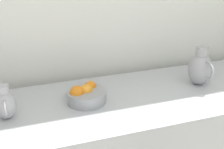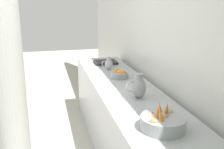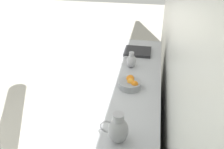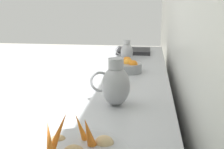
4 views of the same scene
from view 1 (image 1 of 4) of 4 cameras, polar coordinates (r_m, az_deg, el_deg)
name	(u,v)px [view 1 (image 1 of 4)]	position (r m, az deg, el deg)	size (l,w,h in m)	color
orange_bowl	(86,95)	(1.71, -5.06, -3.83)	(0.23, 0.23, 0.11)	gray
metal_pitcher_tall	(200,68)	(1.97, 16.50, 1.25)	(0.21, 0.15, 0.25)	#939399
metal_pitcher_short	(5,104)	(1.63, -19.71, -5.27)	(0.16, 0.11, 0.19)	#A3A3A8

